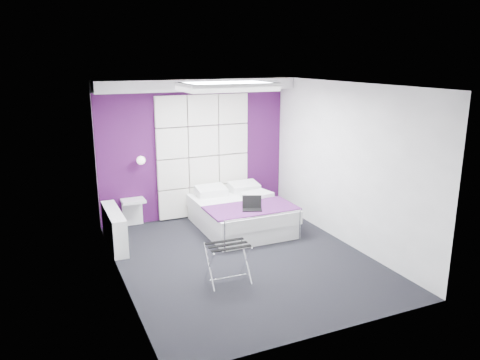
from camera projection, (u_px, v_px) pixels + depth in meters
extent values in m
plane|color=black|center=(243.00, 258.00, 7.11)|extent=(4.40, 4.40, 0.00)
plane|color=white|center=(243.00, 85.00, 6.45)|extent=(4.40, 4.40, 0.00)
plane|color=silver|center=(195.00, 149.00, 8.73)|extent=(3.60, 0.00, 3.60)
plane|color=silver|center=(117.00, 189.00, 6.08)|extent=(0.00, 4.40, 4.40)
plane|color=silver|center=(345.00, 165.00, 7.49)|extent=(0.00, 4.40, 4.40)
cube|color=#3D0E40|center=(195.00, 149.00, 8.72)|extent=(3.58, 0.02, 2.58)
cube|color=white|center=(198.00, 85.00, 8.20)|extent=(3.58, 0.50, 0.20)
sphere|color=white|center=(141.00, 160.00, 8.21)|extent=(0.15, 0.15, 0.15)
cube|color=white|center=(114.00, 228.00, 7.52)|extent=(0.22, 1.20, 0.60)
cube|color=white|center=(241.00, 221.00, 8.35)|extent=(1.41, 1.76, 0.26)
cube|color=white|center=(241.00, 208.00, 8.29)|extent=(1.45, 1.80, 0.22)
cube|color=#3C144B|center=(251.00, 208.00, 7.88)|extent=(1.51, 0.79, 0.03)
cube|color=white|center=(133.00, 201.00, 8.29)|extent=(0.41, 0.32, 0.05)
cube|color=black|center=(228.00, 245.00, 6.25)|extent=(0.55, 0.41, 0.01)
cube|color=black|center=(252.00, 210.00, 7.74)|extent=(0.32, 0.22, 0.02)
cube|color=black|center=(249.00, 201.00, 7.81)|extent=(0.32, 0.01, 0.21)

